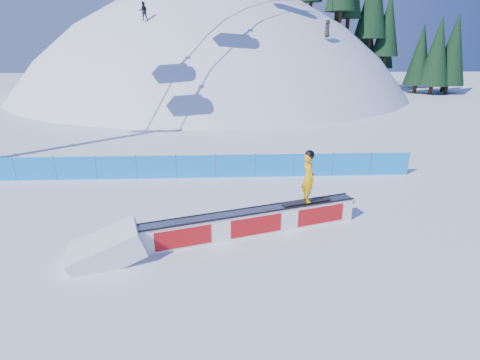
{
  "coord_description": "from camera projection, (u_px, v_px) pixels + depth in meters",
  "views": [
    {
      "loc": [
        1.41,
        -13.65,
        6.46
      ],
      "look_at": [
        2.05,
        0.45,
        1.32
      ],
      "focal_mm": 28.0,
      "sensor_mm": 36.0,
      "label": 1
    }
  ],
  "objects": [
    {
      "name": "ground",
      "position": [
        189.0,
        216.0,
        14.96
      ],
      "size": [
        160.0,
        160.0,
        0.0
      ],
      "primitive_type": "plane",
      "color": "white",
      "rests_on": "ground"
    },
    {
      "name": "treeline",
      "position": [
        386.0,
        21.0,
        50.02
      ],
      "size": [
        24.35,
        13.2,
        19.99
      ],
      "color": "#311E13",
      "rests_on": "ground"
    },
    {
      "name": "snowboarder",
      "position": [
        308.0,
        177.0,
        13.52
      ],
      "size": [
        1.91,
        0.88,
        1.98
      ],
      "rotation": [
        0.0,
        0.0,
        1.76
      ],
      "color": "black",
      "rests_on": "rail_box"
    },
    {
      "name": "rail_box",
      "position": [
        254.0,
        222.0,
        13.35
      ],
      "size": [
        7.79,
        2.88,
        0.96
      ],
      "rotation": [
        0.0,
        0.0,
        0.3
      ],
      "color": "white",
      "rests_on": "ground"
    },
    {
      "name": "snow_hill",
      "position": [
        216.0,
        204.0,
        60.54
      ],
      "size": [
        64.0,
        64.0,
        64.0
      ],
      "color": "white",
      "rests_on": "ground"
    },
    {
      "name": "snow_ramp",
      "position": [
        108.0,
        259.0,
        11.93
      ],
      "size": [
        2.73,
        2.13,
        1.49
      ],
      "primitive_type": null,
      "rotation": [
        0.0,
        -0.31,
        0.3
      ],
      "color": "white",
      "rests_on": "ground"
    },
    {
      "name": "safety_fence",
      "position": [
        196.0,
        167.0,
        18.98
      ],
      "size": [
        22.05,
        0.05,
        1.3
      ],
      "color": "#1082E5",
      "rests_on": "ground"
    }
  ]
}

